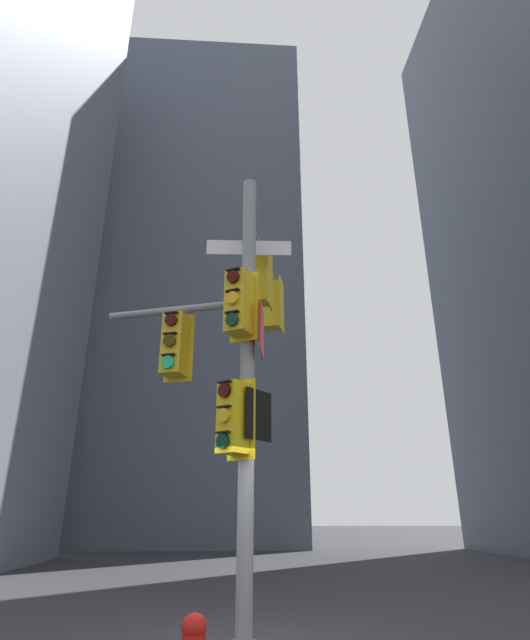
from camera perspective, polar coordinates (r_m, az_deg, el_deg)
building_mid_block at (r=34.40m, az=-7.38°, el=3.50°), size 12.47×12.47×31.94m
signal_pole_assembly at (r=8.02m, az=-2.84°, el=-2.65°), size 3.15×2.86×7.09m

